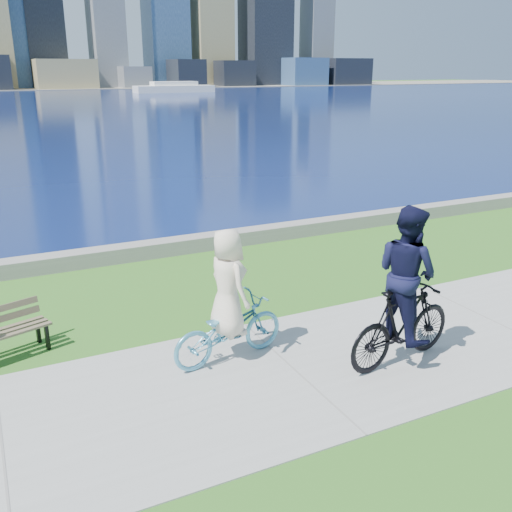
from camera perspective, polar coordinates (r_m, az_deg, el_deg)
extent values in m
plane|color=#295E18|center=(8.62, 3.91, -11.42)|extent=(320.00, 320.00, 0.00)
cube|color=gray|center=(8.61, 3.91, -11.36)|extent=(80.00, 3.50, 0.02)
cube|color=slate|center=(13.83, -8.96, 0.88)|extent=(90.00, 0.50, 0.35)
cube|color=#0B194A|center=(78.66, -24.03, 13.71)|extent=(320.00, 131.00, 0.01)
cube|color=#8C8056|center=(130.01, -18.56, 16.86)|extent=(11.91, 9.71, 5.88)
cube|color=#5A5F65|center=(133.55, -12.07, 17.09)|extent=(6.20, 7.15, 4.46)
cube|color=black|center=(134.27, -6.99, 17.67)|extent=(6.54, 8.62, 5.95)
cube|color=black|center=(140.95, -2.14, 17.78)|extent=(8.19, 6.50, 5.79)
cube|color=navy|center=(147.56, 4.80, 17.89)|extent=(9.48, 8.10, 6.50)
cube|color=black|center=(154.02, 8.85, 17.75)|extent=(11.18, 8.61, 6.42)
cube|color=#8C8056|center=(149.40, -4.71, 22.63)|extent=(8.69, 10.87, 31.15)
cube|color=black|center=(151.65, 0.96, 22.79)|extent=(10.69, 9.84, 32.04)
cube|color=#5A5F65|center=(158.54, 6.11, 21.70)|extent=(6.39, 6.84, 27.59)
cube|color=white|center=(106.68, -8.18, 16.20)|extent=(14.05, 4.01, 1.20)
cube|color=white|center=(106.65, -8.21, 16.71)|extent=(8.03, 3.01, 0.70)
cube|color=black|center=(9.70, -20.15, -7.64)|extent=(0.07, 0.07, 0.42)
cube|color=black|center=(9.98, -20.96, -6.99)|extent=(0.07, 0.07, 0.42)
cube|color=brown|center=(9.40, -23.90, -7.44)|extent=(1.44, 0.55, 0.04)
cube|color=brown|center=(9.53, -24.22, -7.13)|extent=(1.44, 0.55, 0.04)
imported|color=#4F9FC0|center=(8.68, -2.76, -7.35)|extent=(0.93, 1.95, 0.98)
imported|color=white|center=(8.38, -2.84, -2.69)|extent=(0.64, 0.88, 1.63)
imported|color=black|center=(8.82, 14.39, -6.67)|extent=(0.86, 2.09, 1.22)
imported|color=black|center=(8.51, 14.82, -1.66)|extent=(0.87, 1.05, 2.00)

